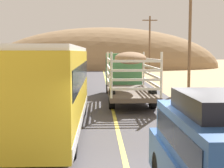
% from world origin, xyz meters
% --- Properties ---
extents(suv_near, '(1.90, 4.62, 2.29)m').
position_xyz_m(suv_near, '(1.49, -1.35, 1.15)').
color(suv_near, '#264C8C').
rests_on(suv_near, road_surface).
extents(livestock_truck, '(2.53, 9.70, 3.02)m').
position_xyz_m(livestock_truck, '(1.05, 14.86, 1.79)').
color(livestock_truck, '#3F7F4C').
rests_on(livestock_truck, road_surface).
extents(bus, '(2.54, 10.00, 3.21)m').
position_xyz_m(bus, '(-2.61, 5.46, 1.75)').
color(bus, gold).
rests_on(bus, road_surface).
extents(power_pole_mid, '(2.20, 0.24, 8.86)m').
position_xyz_m(power_pole_mid, '(6.76, 20.11, 4.73)').
color(power_pole_mid, brown).
rests_on(power_pole_mid, ground).
extents(power_pole_far, '(2.20, 0.24, 8.24)m').
position_xyz_m(power_pole_far, '(6.76, 41.82, 4.41)').
color(power_pole_far, brown).
rests_on(power_pole_far, ground).
extents(distant_hill, '(44.28, 24.20, 15.37)m').
position_xyz_m(distant_hill, '(0.30, 57.34, 0.00)').
color(distant_hill, '#8D6E4C').
rests_on(distant_hill, ground).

